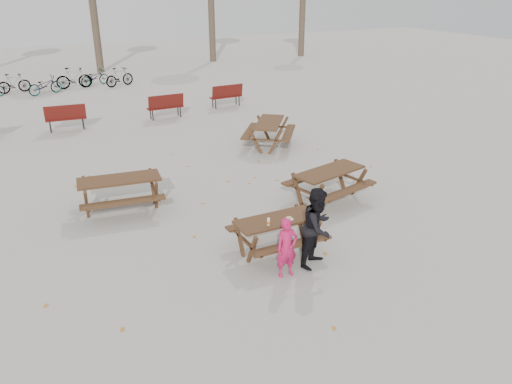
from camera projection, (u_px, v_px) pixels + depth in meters
name	position (u px, v px, depth m)	size (l,w,h in m)	color
ground	(277.00, 251.00, 10.77)	(80.00, 80.00, 0.00)	gray
main_picnic_table	(277.00, 227.00, 10.54)	(1.80, 1.45, 0.78)	#372314
food_tray	(288.00, 219.00, 10.39)	(0.18, 0.11, 0.04)	white
bread_roll	(288.00, 218.00, 10.37)	(0.14, 0.06, 0.05)	tan
soda_bottle	(268.00, 222.00, 10.15)	(0.07, 0.07, 0.17)	silver
child	(287.00, 248.00, 9.64)	(0.45, 0.30, 1.23)	#BB174E
adult	(318.00, 227.00, 9.96)	(0.81, 0.63, 1.67)	black
picnic_table_east	(329.00, 185.00, 13.06)	(1.96, 1.58, 0.85)	#372314
picnic_table_north	(121.00, 194.00, 12.50)	(2.00, 1.61, 0.86)	#372314
picnic_table_far	(269.00, 134.00, 17.34)	(2.03, 1.64, 0.87)	#372314
park_bench_row	(116.00, 110.00, 20.13)	(11.71, 1.36, 1.03)	#5E1712
bicycle_row	(60.00, 81.00, 26.01)	(8.14, 2.42, 1.10)	black
fallen_leaves	(247.00, 203.00, 13.02)	(11.00, 11.00, 0.01)	#AB6B29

